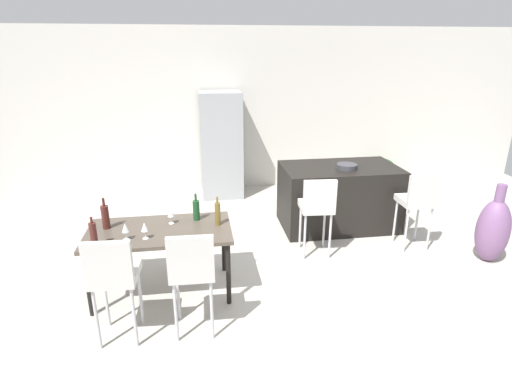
{
  "coord_description": "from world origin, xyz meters",
  "views": [
    {
      "loc": [
        -1.47,
        -4.35,
        2.54
      ],
      "look_at": [
        -0.76,
        0.33,
        0.85
      ],
      "focal_mm": 28.49,
      "sensor_mm": 36.0,
      "label": 1
    }
  ],
  "objects_px": {
    "wine_glass_corner": "(144,227)",
    "refrigerator": "(221,145)",
    "wine_bottle_near": "(93,234)",
    "wine_bottle_middle": "(218,213)",
    "kitchen_island": "(339,197)",
    "bar_chair_middle": "(418,199)",
    "wine_bottle_far": "(196,210)",
    "potted_plant": "(385,171)",
    "dining_chair_near": "(113,273)",
    "wine_glass_right": "(125,228)",
    "dining_chair_far": "(192,267)",
    "wine_bottle_left": "(105,217)",
    "bar_chair_left": "(317,205)",
    "wine_glass_end": "(171,213)",
    "floor_vase": "(493,230)",
    "fruit_bowl": "(347,166)",
    "dining_table": "(160,235)"
  },
  "relations": [
    {
      "from": "dining_table",
      "to": "fruit_bowl",
      "type": "relative_size",
      "value": 5.19
    },
    {
      "from": "fruit_bowl",
      "to": "floor_vase",
      "type": "relative_size",
      "value": 0.29
    },
    {
      "from": "bar_chair_left",
      "to": "fruit_bowl",
      "type": "xyz_separation_m",
      "value": [
        0.64,
        0.74,
        0.26
      ]
    },
    {
      "from": "wine_bottle_middle",
      "to": "kitchen_island",
      "type": "bearing_deg",
      "value": 36.58
    },
    {
      "from": "wine_bottle_left",
      "to": "kitchen_island",
      "type": "bearing_deg",
      "value": 23.14
    },
    {
      "from": "wine_glass_corner",
      "to": "refrigerator",
      "type": "xyz_separation_m",
      "value": [
        0.98,
        3.25,
        0.06
      ]
    },
    {
      "from": "bar_chair_left",
      "to": "potted_plant",
      "type": "height_order",
      "value": "bar_chair_left"
    },
    {
      "from": "wine_bottle_near",
      "to": "wine_bottle_far",
      "type": "height_order",
      "value": "wine_bottle_far"
    },
    {
      "from": "wine_glass_right",
      "to": "refrigerator",
      "type": "xyz_separation_m",
      "value": [
        1.16,
        3.25,
        0.06
      ]
    },
    {
      "from": "wine_bottle_far",
      "to": "potted_plant",
      "type": "height_order",
      "value": "wine_bottle_far"
    },
    {
      "from": "dining_table",
      "to": "wine_glass_right",
      "type": "xyz_separation_m",
      "value": [
        -0.3,
        -0.19,
        0.19
      ]
    },
    {
      "from": "wine_bottle_far",
      "to": "potted_plant",
      "type": "xyz_separation_m",
      "value": [
        3.59,
        2.84,
        -0.55
      ]
    },
    {
      "from": "dining_chair_far",
      "to": "bar_chair_middle",
      "type": "bearing_deg",
      "value": 24.43
    },
    {
      "from": "dining_chair_far",
      "to": "wine_bottle_far",
      "type": "distance_m",
      "value": 0.98
    },
    {
      "from": "dining_chair_near",
      "to": "refrigerator",
      "type": "bearing_deg",
      "value": 72.56
    },
    {
      "from": "wine_bottle_middle",
      "to": "dining_chair_far",
      "type": "bearing_deg",
      "value": -109.58
    },
    {
      "from": "wine_glass_right",
      "to": "refrigerator",
      "type": "relative_size",
      "value": 0.09
    },
    {
      "from": "wine_glass_corner",
      "to": "wine_glass_end",
      "type": "bearing_deg",
      "value": 54.78
    },
    {
      "from": "dining_table",
      "to": "refrigerator",
      "type": "bearing_deg",
      "value": 74.3
    },
    {
      "from": "wine_bottle_near",
      "to": "refrigerator",
      "type": "xyz_separation_m",
      "value": [
        1.44,
        3.35,
        0.05
      ]
    },
    {
      "from": "wine_glass_right",
      "to": "potted_plant",
      "type": "bearing_deg",
      "value": 37.03
    },
    {
      "from": "dining_table",
      "to": "fruit_bowl",
      "type": "bearing_deg",
      "value": 27.06
    },
    {
      "from": "dining_chair_near",
      "to": "wine_bottle_middle",
      "type": "bearing_deg",
      "value": 39.62
    },
    {
      "from": "dining_table",
      "to": "wine_glass_corner",
      "type": "distance_m",
      "value": 0.3
    },
    {
      "from": "wine_bottle_left",
      "to": "wine_glass_corner",
      "type": "bearing_deg",
      "value": -36.17
    },
    {
      "from": "wine_bottle_far",
      "to": "wine_glass_right",
      "type": "xyz_separation_m",
      "value": [
        -0.7,
        -0.4,
        0.01
      ]
    },
    {
      "from": "wine_glass_end",
      "to": "potted_plant",
      "type": "height_order",
      "value": "wine_glass_end"
    },
    {
      "from": "bar_chair_middle",
      "to": "wine_glass_end",
      "type": "height_order",
      "value": "bar_chair_middle"
    },
    {
      "from": "dining_chair_near",
      "to": "wine_glass_right",
      "type": "relative_size",
      "value": 6.03
    },
    {
      "from": "kitchen_island",
      "to": "wine_bottle_near",
      "type": "xyz_separation_m",
      "value": [
        -3.05,
        -1.7,
        0.41
      ]
    },
    {
      "from": "wine_bottle_middle",
      "to": "wine_glass_corner",
      "type": "relative_size",
      "value": 1.83
    },
    {
      "from": "dining_chair_near",
      "to": "fruit_bowl",
      "type": "relative_size",
      "value": 3.64
    },
    {
      "from": "dining_table",
      "to": "wine_bottle_left",
      "type": "distance_m",
      "value": 0.6
    },
    {
      "from": "wine_glass_right",
      "to": "potted_plant",
      "type": "relative_size",
      "value": 0.32
    },
    {
      "from": "dining_table",
      "to": "floor_vase",
      "type": "height_order",
      "value": "floor_vase"
    },
    {
      "from": "kitchen_island",
      "to": "wine_bottle_near",
      "type": "height_order",
      "value": "wine_bottle_near"
    },
    {
      "from": "refrigerator",
      "to": "floor_vase",
      "type": "relative_size",
      "value": 1.83
    },
    {
      "from": "dining_table",
      "to": "wine_glass_corner",
      "type": "relative_size",
      "value": 8.61
    },
    {
      "from": "wine_glass_corner",
      "to": "wine_bottle_far",
      "type": "bearing_deg",
      "value": 38.14
    },
    {
      "from": "refrigerator",
      "to": "bar_chair_middle",
      "type": "bearing_deg",
      "value": -46.7
    },
    {
      "from": "wine_glass_end",
      "to": "potted_plant",
      "type": "xyz_separation_m",
      "value": [
        3.87,
        2.9,
        -0.56
      ]
    },
    {
      "from": "bar_chair_left",
      "to": "wine_bottle_left",
      "type": "bearing_deg",
      "value": -169.9
    },
    {
      "from": "dining_chair_far",
      "to": "wine_bottle_left",
      "type": "xyz_separation_m",
      "value": [
        -0.88,
        0.88,
        0.17
      ]
    },
    {
      "from": "dining_chair_near",
      "to": "wine_bottle_near",
      "type": "height_order",
      "value": "dining_chair_near"
    },
    {
      "from": "wine_bottle_far",
      "to": "refrigerator",
      "type": "height_order",
      "value": "refrigerator"
    },
    {
      "from": "dining_chair_far",
      "to": "wine_bottle_left",
      "type": "bearing_deg",
      "value": 135.21
    },
    {
      "from": "bar_chair_left",
      "to": "potted_plant",
      "type": "xyz_separation_m",
      "value": [
        2.11,
        2.5,
        -0.4
      ]
    },
    {
      "from": "fruit_bowl",
      "to": "potted_plant",
      "type": "height_order",
      "value": "fruit_bowl"
    },
    {
      "from": "bar_chair_left",
      "to": "wine_glass_end",
      "type": "height_order",
      "value": "bar_chair_left"
    },
    {
      "from": "kitchen_island",
      "to": "wine_bottle_middle",
      "type": "xyz_separation_m",
      "value": [
        -1.85,
        -1.38,
        0.41
      ]
    }
  ]
}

